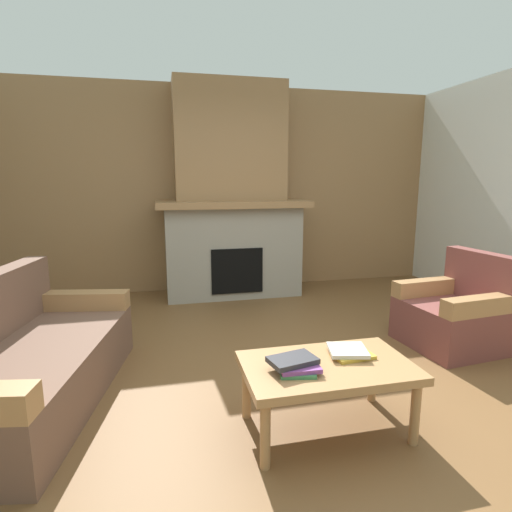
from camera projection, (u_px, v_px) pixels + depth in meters
The scene contains 8 objects.
ground at pixel (294, 388), 2.97m from camera, with size 9.00×9.00×0.00m, color brown.
wall_back_wood_panel at pixel (226, 190), 5.58m from camera, with size 6.00×0.12×2.70m, color #997047.
fireplace at pixel (231, 205), 5.26m from camera, with size 1.90×0.82×2.70m.
couch at pixel (25, 364), 2.72m from camera, with size 1.15×1.92×0.85m.
armchair at pixel (456, 314), 3.69m from camera, with size 0.83×0.83×0.85m.
coffee_table at pixel (327, 372), 2.41m from camera, with size 1.00×0.60×0.43m.
book_stack_near_edge at pixel (295, 365), 2.30m from camera, with size 0.29×0.25×0.08m.
book_stack_center at pixel (350, 352), 2.50m from camera, with size 0.28×0.26×0.05m.
Camera 1 is at (-0.89, -2.60, 1.50)m, focal length 28.61 mm.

